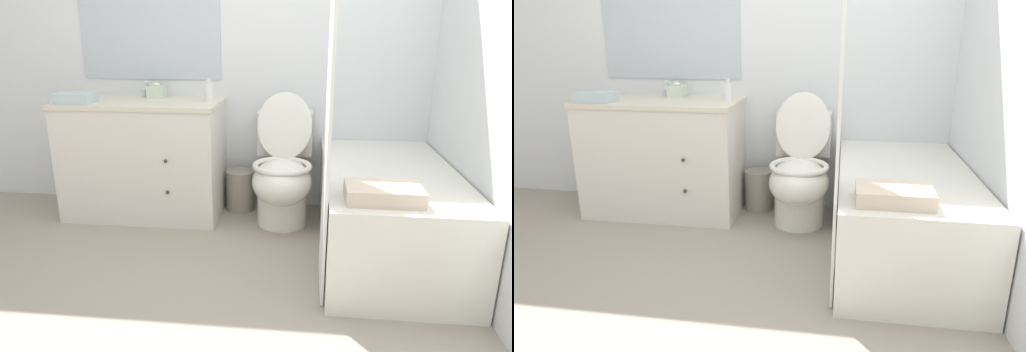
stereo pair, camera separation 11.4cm
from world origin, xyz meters
TOP-DOWN VIEW (x-y plane):
  - ground_plane at (0.00, 0.00)m, footprint 14.00×14.00m
  - wall_back at (-0.01, 1.62)m, footprint 8.00×0.06m
  - wall_right at (1.31, 0.80)m, footprint 0.05×2.60m
  - vanity_cabinet at (-0.73, 1.32)m, footprint 1.11×0.60m
  - sink_faucet at (-0.73, 1.53)m, footprint 0.14×0.12m
  - toilet at (0.26, 1.24)m, footprint 0.40×0.67m
  - bathtub at (0.90, 0.87)m, footprint 0.75×1.46m
  - shower_curtain at (0.52, 0.41)m, footprint 0.01×0.39m
  - wastebasket at (-0.06, 1.45)m, footprint 0.21×0.21m
  - tissue_box at (-0.67, 1.48)m, footprint 0.11×0.13m
  - soap_dispenser at (-0.26, 1.35)m, footprint 0.06×0.06m
  - hand_towel_folded at (-1.12, 1.15)m, footprint 0.25×0.18m
  - bath_towel_folded at (0.78, 0.33)m, footprint 0.35×0.23m

SIDE VIEW (x-z plane):
  - ground_plane at x=0.00m, z-range 0.00..0.00m
  - wastebasket at x=-0.06m, z-range 0.00..0.30m
  - bathtub at x=0.90m, z-range 0.00..0.52m
  - toilet at x=0.26m, z-range -0.10..0.78m
  - vanity_cabinet at x=-0.73m, z-range 0.01..0.83m
  - bath_towel_folded at x=0.78m, z-range 0.52..0.59m
  - hand_towel_folded at x=-1.12m, z-range 0.82..0.89m
  - sink_faucet at x=-0.73m, z-range 0.80..0.92m
  - tissue_box at x=-0.67m, z-range 0.81..0.92m
  - soap_dispenser at x=-0.26m, z-range 0.81..0.97m
  - shower_curtain at x=0.52m, z-range 0.00..1.94m
  - wall_right at x=1.31m, z-range 0.00..2.50m
  - wall_back at x=-0.01m, z-range 0.00..2.50m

